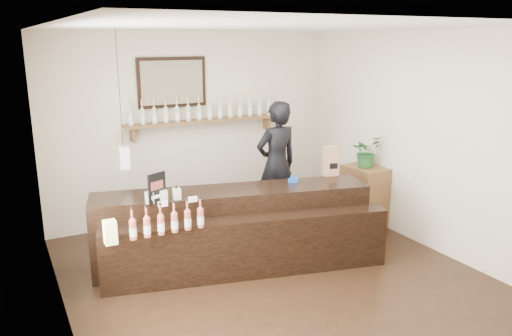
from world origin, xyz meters
The scene contains 10 objects.
ground centered at (0.00, 0.00, 0.00)m, with size 5.00×5.00×0.00m, color black.
room_shell centered at (0.00, 0.00, 1.70)m, with size 5.00×5.00×5.00m.
back_wall_decor centered at (-0.14, 2.37, 1.75)m, with size 2.66×0.96×1.69m.
counter centered at (-0.24, 0.58, 0.44)m, with size 3.38×1.66×1.09m.
promo_sign centered at (-1.17, 0.65, 1.10)m, with size 0.23×0.12×0.34m.
paper_bag centered at (1.20, 0.68, 1.13)m, with size 0.21×0.18×0.39m.
tape_dispenser centered at (0.57, 0.62, 0.97)m, with size 0.13×0.08×0.10m.
side_cabinet centered at (2.00, 0.93, 0.45)m, with size 0.47×0.63×0.89m.
potted_plant centered at (2.00, 0.93, 1.12)m, with size 0.41×0.36×0.46m, color #245B29.
shopkeeper centered at (0.87, 1.55, 1.04)m, with size 0.76×0.50×2.08m, color black.
Camera 1 is at (-2.65, -4.51, 2.69)m, focal length 35.00 mm.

